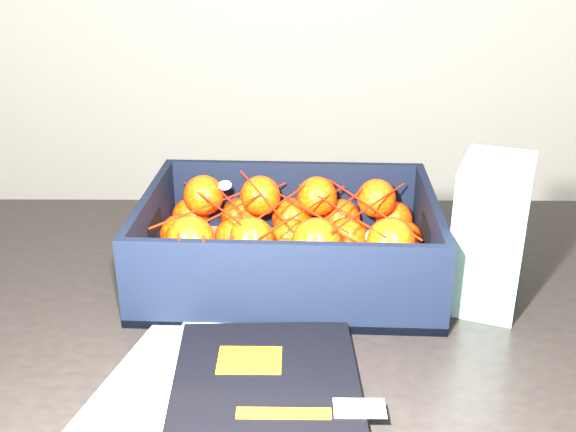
{
  "coord_description": "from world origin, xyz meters",
  "views": [
    {
      "loc": [
        0.07,
        -0.69,
        1.24
      ],
      "look_at": [
        0.03,
        0.2,
        0.86
      ],
      "focal_mm": 42.83,
      "sensor_mm": 36.0,
      "label": 1
    }
  ],
  "objects_px": {
    "magazine_stack": "(231,396)",
    "retail_carton": "(490,233)",
    "table": "(264,366)",
    "produce_crate": "(289,252)"
  },
  "relations": [
    {
      "from": "magazine_stack",
      "to": "produce_crate",
      "type": "bearing_deg",
      "value": 80.74
    },
    {
      "from": "table",
      "to": "produce_crate",
      "type": "xyz_separation_m",
      "value": [
        0.03,
        0.1,
        0.14
      ]
    },
    {
      "from": "table",
      "to": "produce_crate",
      "type": "distance_m",
      "value": 0.17
    },
    {
      "from": "magazine_stack",
      "to": "retail_carton",
      "type": "bearing_deg",
      "value": 37.16
    },
    {
      "from": "table",
      "to": "produce_crate",
      "type": "relative_size",
      "value": 2.89
    },
    {
      "from": "magazine_stack",
      "to": "retail_carton",
      "type": "xyz_separation_m",
      "value": [
        0.33,
        0.25,
        0.09
      ]
    },
    {
      "from": "retail_carton",
      "to": "produce_crate",
      "type": "bearing_deg",
      "value": -172.83
    },
    {
      "from": "table",
      "to": "produce_crate",
      "type": "bearing_deg",
      "value": 71.77
    },
    {
      "from": "magazine_stack",
      "to": "retail_carton",
      "type": "distance_m",
      "value": 0.42
    },
    {
      "from": "table",
      "to": "magazine_stack",
      "type": "relative_size",
      "value": 3.53
    }
  ]
}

